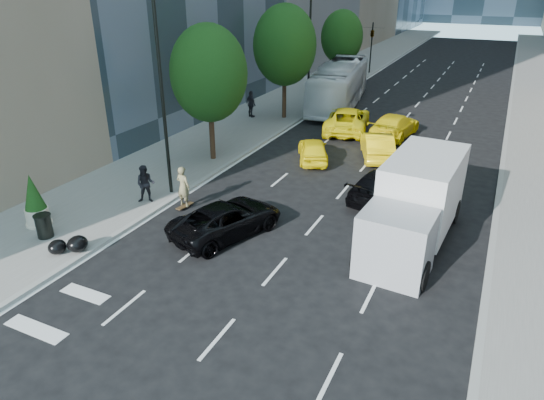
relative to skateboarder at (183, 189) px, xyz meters
The scene contains 23 objects.
ground 5.92m from the skateboarder, 30.89° to the right, with size 160.00×160.00×0.00m, color black.
sidewalk_left 27.31m from the skateboarder, 98.39° to the left, with size 6.00×120.00×0.15m, color slate.
sidewalk_right 30.91m from the skateboarder, 60.92° to the left, with size 4.00×120.00×0.15m, color slate.
lamp_near 5.13m from the skateboarder, 142.58° to the left, with size 2.13×0.22×10.00m.
lamp_far 19.66m from the skateboarder, 93.93° to the left, with size 2.13×0.22×10.00m.
tree_near 7.54m from the skateboarder, 110.01° to the left, with size 4.20×4.20×7.46m.
tree_mid 16.73m from the skateboarder, 97.77° to the left, with size 4.50×4.50×7.99m.
tree_far 29.31m from the skateboarder, 94.31° to the left, with size 3.90×3.90×6.92m.
traffic_signal 37.17m from the skateboarder, 92.14° to the left, with size 2.48×0.53×5.20m.
skateboarder is the anchor object (origin of this frame).
black_sedan_lincoln 3.29m from the skateboarder, 23.16° to the right, with size 2.28×4.93×1.37m, color black.
black_sedan_mercedes 9.40m from the skateboarder, 32.15° to the left, with size 1.99×4.90×1.42m, color black.
taxi_a 9.02m from the skateboarder, 70.47° to the left, with size 1.58×3.92×1.34m, color yellow.
taxi_b 12.31m from the skateboarder, 59.67° to the left, with size 1.60×4.58×1.51m, color yellow.
taxi_c 15.30m from the skateboarder, 78.63° to the left, with size 2.74×5.95×1.65m, color yellow.
taxi_d 16.33m from the skateboarder, 67.63° to the left, with size 2.16×5.31×1.54m, color yellow.
city_bus 21.58m from the skateboarder, 89.43° to the left, with size 2.95×12.60×3.51m, color silver.
box_truck 10.15m from the skateboarder, ahead, with size 3.01×7.18×3.36m.
pedestrian_a 1.84m from the skateboarder, 166.26° to the right, with size 0.87×0.68×1.79m, color black.
pedestrian_b 15.64m from the skateboarder, 106.46° to the left, with size 1.14×0.47×1.94m, color black.
trash_can 5.94m from the skateboarder, 124.42° to the right, with size 0.62×0.62×0.93m, color black.
planter_shrub 6.17m from the skateboarder, 136.42° to the right, with size 0.95×0.95×2.28m.
garbage_bags 5.59m from the skateboarder, 105.93° to the right, with size 1.26×1.21×0.62m.
Camera 1 is at (7.31, -13.46, 9.72)m, focal length 32.00 mm.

